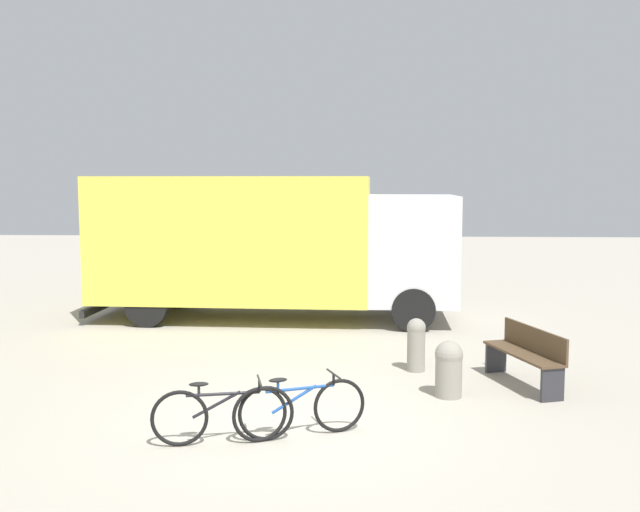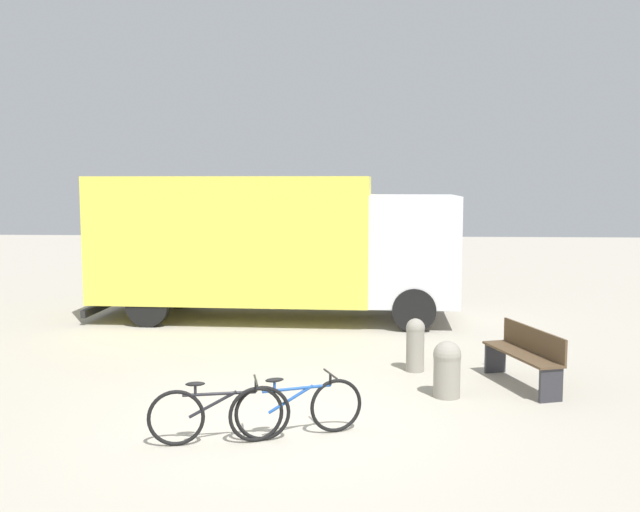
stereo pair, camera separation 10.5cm
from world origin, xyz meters
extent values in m
plane|color=#A8A091|center=(0.00, 0.00, 0.00)|extent=(60.00, 60.00, 0.00)
cube|color=#EAE04C|center=(-1.78, 6.77, 1.75)|extent=(5.88, 2.73, 2.63)
cube|color=silver|center=(2.03, 6.64, 1.55)|extent=(1.90, 2.49, 2.24)
cube|color=black|center=(-4.73, 6.87, 0.24)|extent=(0.18, 2.41, 0.16)
cylinder|color=black|center=(2.06, 7.75, 0.43)|extent=(0.88, 0.31, 0.87)
cylinder|color=black|center=(1.99, 5.54, 0.43)|extent=(0.88, 0.31, 0.87)
cylinder|color=black|center=(-3.34, 7.93, 0.43)|extent=(0.88, 0.31, 0.87)
cylinder|color=black|center=(-3.41, 5.72, 0.43)|extent=(0.88, 0.31, 0.87)
cube|color=brown|center=(3.26, 1.78, 0.48)|extent=(0.88, 1.69, 0.04)
cube|color=brown|center=(3.43, 1.84, 0.66)|extent=(0.53, 1.58, 0.39)
cube|color=#2D2D33|center=(3.49, 1.04, 0.23)|extent=(0.34, 0.15, 0.46)
cube|color=#2D2D33|center=(3.03, 2.52, 0.23)|extent=(0.34, 0.15, 0.46)
torus|color=black|center=(-1.14, -0.81, 0.32)|extent=(0.64, 0.19, 0.65)
torus|color=black|center=(-0.19, -0.60, 0.32)|extent=(0.64, 0.19, 0.65)
cylinder|color=black|center=(-0.66, -0.70, 0.58)|extent=(0.81, 0.22, 0.04)
cylinder|color=black|center=(-0.73, -0.72, 0.46)|extent=(0.55, 0.16, 0.30)
cylinder|color=black|center=(-0.92, -0.76, 0.63)|extent=(0.03, 0.03, 0.11)
ellipsoid|color=black|center=(-0.92, -0.76, 0.70)|extent=(0.23, 0.14, 0.05)
cylinder|color=black|center=(-0.26, -0.61, 0.65)|extent=(0.03, 0.03, 0.14)
cylinder|color=black|center=(-0.26, -0.61, 0.71)|extent=(0.12, 0.43, 0.02)
torus|color=black|center=(-0.25, -0.64, 0.32)|extent=(0.61, 0.29, 0.65)
torus|color=black|center=(0.64, -0.27, 0.32)|extent=(0.61, 0.29, 0.65)
cylinder|color=#1E4C9E|center=(0.19, -0.45, 0.58)|extent=(0.78, 0.35, 0.04)
cylinder|color=#1E4C9E|center=(0.13, -0.48, 0.46)|extent=(0.52, 0.24, 0.30)
cylinder|color=#1E4C9E|center=(-0.05, -0.55, 0.63)|extent=(0.03, 0.03, 0.11)
ellipsoid|color=black|center=(-0.05, -0.55, 0.70)|extent=(0.24, 0.17, 0.05)
cylinder|color=black|center=(0.58, -0.29, 0.65)|extent=(0.03, 0.03, 0.14)
cylinder|color=black|center=(0.58, -0.29, 0.71)|extent=(0.19, 0.42, 0.02)
cylinder|color=gray|center=(2.12, 1.21, 0.30)|extent=(0.37, 0.37, 0.59)
sphere|color=gray|center=(2.12, 1.21, 0.59)|extent=(0.39, 0.39, 0.39)
cylinder|color=gray|center=(1.79, 2.53, 0.34)|extent=(0.28, 0.28, 0.69)
sphere|color=gray|center=(1.79, 2.53, 0.69)|extent=(0.30, 0.30, 0.30)
camera|label=1|loc=(0.81, -8.46, 2.97)|focal=40.00mm
camera|label=2|loc=(0.91, -8.46, 2.97)|focal=40.00mm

